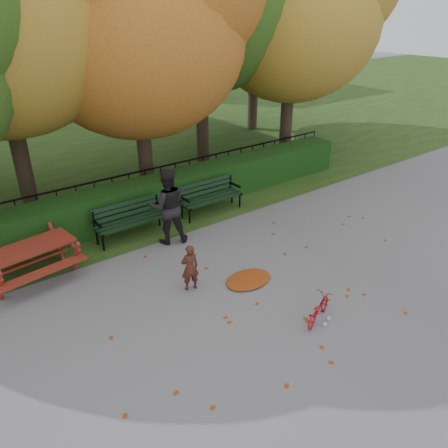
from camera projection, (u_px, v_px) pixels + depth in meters
ground at (270, 286)px, 8.99m from camera, size 90.00×90.00×0.00m
grass_strip at (52, 138)px, 18.97m from camera, size 90.00×90.00×0.00m
hedge at (160, 195)px, 11.98m from camera, size 13.00×0.90×1.00m
iron_fence at (146, 186)px, 12.53m from camera, size 14.00×0.04×1.02m
tree_c at (149, 20)px, 11.53m from camera, size 6.30×6.00×8.00m
tree_e at (305, 8)px, 14.33m from camera, size 6.09×5.80×8.16m
tree_g at (266, 0)px, 18.03m from camera, size 6.30×6.00×8.55m
bench_left at (130, 217)px, 10.70m from camera, size 1.80×0.57×0.88m
bench_right at (209, 194)px, 11.99m from camera, size 1.80×0.57×0.88m
picnic_table at (29, 254)px, 8.96m from camera, size 1.98×1.68×0.87m
leaf_pile at (248, 279)px, 9.14m from camera, size 1.19×0.95×0.07m
leaf_scatter at (260, 279)px, 9.20m from camera, size 9.00×5.70×0.01m
child at (190, 268)px, 8.68m from camera, size 0.41×0.31×1.00m
adult at (167, 206)px, 10.28m from camera, size 1.10×0.99×1.86m
bicycle at (318, 309)px, 7.92m from camera, size 0.96×0.61×0.48m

